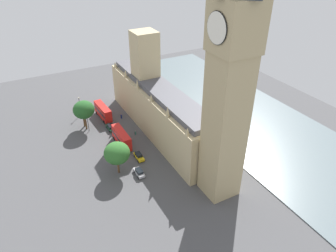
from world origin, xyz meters
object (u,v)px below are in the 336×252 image
at_px(clock_tower, 231,67).
at_px(double_decker_bus_opposite_hall, 103,111).
at_px(parliament_building, 158,105).
at_px(car_yellow_cab_by_river_gate, 139,156).
at_px(pedestrian_far_end, 135,133).
at_px(double_decker_bus_under_trees, 122,137).
at_px(street_lamp_slot_11, 88,120).
at_px(plane_tree_trailing, 84,110).
at_px(plane_tree_kerbside, 82,111).
at_px(plane_tree_leading, 117,153).
at_px(pedestrian_midblock, 121,116).
at_px(street_lamp_slot_10, 79,103).
at_px(car_silver_near_tower, 139,172).
at_px(car_dark_green_corner, 111,127).

relative_size(clock_tower, double_decker_bus_opposite_hall, 5.87).
bearing_deg(parliament_building, car_yellow_cab_by_river_gate, 45.57).
bearing_deg(car_yellow_cab_by_river_gate, pedestrian_far_end, -107.15).
bearing_deg(double_decker_bus_under_trees, street_lamp_slot_11, -61.86).
bearing_deg(plane_tree_trailing, plane_tree_kerbside, -88.10).
xyz_separation_m(parliament_building, clock_tower, (-0.12, 33.46, 23.69)).
xyz_separation_m(double_decker_bus_opposite_hall, plane_tree_leading, (5.60, 30.20, 3.71)).
bearing_deg(pedestrian_midblock, street_lamp_slot_10, -97.51).
distance_m(double_decker_bus_opposite_hall, street_lamp_slot_10, 9.02).
bearing_deg(car_silver_near_tower, clock_tower, -43.76).
height_order(double_decker_bus_under_trees, pedestrian_midblock, double_decker_bus_under_trees).
xyz_separation_m(double_decker_bus_opposite_hall, plane_tree_trailing, (7.23, 4.30, 4.48)).
height_order(pedestrian_midblock, plane_tree_leading, plane_tree_leading).
relative_size(pedestrian_far_end, plane_tree_kerbside, 0.20).
bearing_deg(pedestrian_midblock, clock_tower, 41.77).
bearing_deg(plane_tree_trailing, pedestrian_far_end, 139.54).
relative_size(parliament_building, plane_tree_kerbside, 6.98).
xyz_separation_m(plane_tree_leading, street_lamp_slot_10, (0.70, -36.32, -1.63)).
relative_size(plane_tree_leading, street_lamp_slot_11, 1.58).
bearing_deg(plane_tree_kerbside, car_dark_green_corner, 138.09).
bearing_deg(clock_tower, car_silver_near_tower, -43.58).
bearing_deg(double_decker_bus_under_trees, car_silver_near_tower, 85.89).
bearing_deg(parliament_building, street_lamp_slot_10, -45.97).
xyz_separation_m(car_dark_green_corner, plane_tree_trailing, (6.87, -4.22, 6.23)).
xyz_separation_m(clock_tower, car_silver_near_tower, (15.17, -14.44, -31.47)).
bearing_deg(car_yellow_cab_by_river_gate, plane_tree_trailing, -67.99).
bearing_deg(plane_tree_trailing, parliament_building, 153.65).
height_order(parliament_building, pedestrian_far_end, parliament_building).
xyz_separation_m(double_decker_bus_opposite_hall, street_lamp_slot_10, (6.30, -6.12, 2.08)).
bearing_deg(pedestrian_far_end, plane_tree_kerbside, -70.26).
height_order(car_dark_green_corner, car_silver_near_tower, same).
height_order(clock_tower, pedestrian_far_end, clock_tower).
distance_m(double_decker_bus_opposite_hall, double_decker_bus_under_trees, 18.43).
distance_m(double_decker_bus_opposite_hall, car_yellow_cab_by_river_gate, 27.39).
bearing_deg(street_lamp_slot_10, pedestrian_midblock, 141.55).
bearing_deg(parliament_building, pedestrian_midblock, -53.77).
xyz_separation_m(car_silver_near_tower, plane_tree_trailing, (6.05, -29.47, 6.23)).
bearing_deg(car_dark_green_corner, car_yellow_cab_by_river_gate, -84.71).
relative_size(clock_tower, car_yellow_cab_by_river_gate, 14.07).
height_order(parliament_building, plane_tree_leading, parliament_building).
distance_m(parliament_building, pedestrian_far_end, 11.52).
height_order(parliament_building, clock_tower, clock_tower).
relative_size(pedestrian_far_end, plane_tree_trailing, 0.16).
height_order(car_yellow_cab_by_river_gate, street_lamp_slot_10, street_lamp_slot_10).
bearing_deg(plane_tree_kerbside, double_decker_bus_under_trees, 113.80).
distance_m(clock_tower, plane_tree_kerbside, 57.10).
distance_m(parliament_building, double_decker_bus_opposite_hall, 21.12).
relative_size(parliament_building, clock_tower, 0.89).
bearing_deg(clock_tower, pedestrian_midblock, -79.17).
xyz_separation_m(parliament_building, street_lamp_slot_10, (20.17, -20.87, -3.95)).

